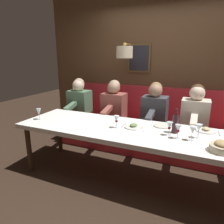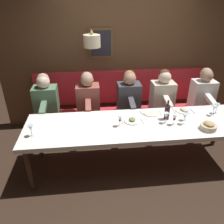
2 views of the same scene
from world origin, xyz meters
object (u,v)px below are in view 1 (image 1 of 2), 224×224
object	(u,v)px
wine_glass_3	(193,131)
wine_glass_7	(178,129)
diner_near	(195,112)
wine_glass_0	(39,112)
diner_far	(114,104)
diner_middle	(155,108)
wine_glass_1	(199,128)
bread_bowl	(221,147)
wine_glass_2	(170,126)
wine_bottle	(175,124)
wine_glass_5	(116,119)
diner_farthest	(79,101)
dining_table	(136,134)

from	to	relation	value
wine_glass_3	wine_glass_7	bearing A→B (deg)	91.03
diner_near	wine_glass_0	xyz separation A→B (m)	(-1.04, 2.07, 0.04)
wine_glass_3	wine_glass_7	world-z (taller)	same
wine_glass_7	wine_glass_0	bearing A→B (deg)	92.25
diner_far	diner_middle	bearing A→B (deg)	-90.00
wine_glass_1	bread_bowl	distance (m)	0.36
wine_glass_2	wine_glass_7	bearing A→B (deg)	-119.89
wine_glass_0	wine_bottle	bearing A→B (deg)	-82.59
wine_glass_3	wine_bottle	bearing A→B (deg)	50.48
wine_glass_0	wine_glass_3	bearing A→B (deg)	-87.84
wine_glass_2	wine_glass_5	xyz separation A→B (m)	(-0.01, 0.66, 0.00)
wine_glass_5	bread_bowl	bearing A→B (deg)	-100.43
diner_far	wine_bottle	distance (m)	1.39
diner_middle	bread_bowl	distance (m)	1.44
wine_glass_0	wine_glass_1	distance (m)	2.15
wine_glass_1	wine_glass_2	xyz separation A→B (m)	(-0.05, 0.31, -0.00)
wine_glass_1	wine_glass_2	size ratio (longest dim) A/B	1.00
diner_farthest	wine_bottle	size ratio (longest dim) A/B	2.64
diner_farthest	bread_bowl	bearing A→B (deg)	-115.94
wine_glass_1	bread_bowl	world-z (taller)	wine_glass_1
wine_glass_5	dining_table	bearing A→B (deg)	-82.09
wine_glass_3	dining_table	bearing A→B (deg)	83.01
diner_near	wine_glass_0	bearing A→B (deg)	116.67
diner_farthest	wine_glass_5	xyz separation A→B (m)	(-0.92, -1.15, 0.04)
dining_table	diner_middle	distance (m)	0.89
wine_glass_3	wine_glass_5	xyz separation A→B (m)	(0.05, 0.91, -0.00)
diner_near	wine_glass_5	xyz separation A→B (m)	(-0.92, 0.91, 0.04)
wine_bottle	wine_glass_2	bearing A→B (deg)	155.68
wine_glass_2	wine_glass_5	distance (m)	0.66
wine_glass_5	wine_bottle	xyz separation A→B (m)	(0.12, -0.71, 0.00)
diner_near	diner_far	xyz separation A→B (m)	(0.00, 1.34, 0.00)
wine_glass_0	wine_glass_7	bearing A→B (deg)	-87.75
wine_glass_1	wine_glass_0	bearing A→B (deg)	94.98
wine_glass_2	bread_bowl	world-z (taller)	wine_glass_2
diner_far	wine_glass_2	distance (m)	1.42
diner_near	wine_bottle	size ratio (longest dim) A/B	2.64
bread_bowl	wine_glass_0	bearing A→B (deg)	87.73
diner_far	diner_farthest	size ratio (longest dim) A/B	1.00
diner_far	wine_glass_3	world-z (taller)	diner_far
diner_far	bread_bowl	bearing A→B (deg)	-125.09
diner_near	wine_glass_3	bearing A→B (deg)	-179.67
wine_glass_3	diner_middle	bearing A→B (deg)	32.74
wine_glass_1	wine_glass_2	bearing A→B (deg)	99.52
wine_bottle	diner_middle	bearing A→B (deg)	27.68
diner_far	wine_glass_7	xyz separation A→B (m)	(-0.97, -1.19, 0.04)
bread_bowl	wine_glass_2	bearing A→B (deg)	66.59
diner_far	wine_glass_2	bearing A→B (deg)	-129.77
diner_near	diner_far	size ratio (longest dim) A/B	1.00
wine_glass_5	bread_bowl	size ratio (longest dim) A/B	0.75
wine_glass_0	wine_glass_3	xyz separation A→B (m)	(0.08, -2.08, 0.00)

